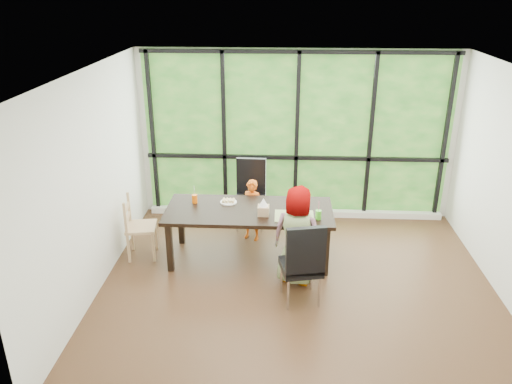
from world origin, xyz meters
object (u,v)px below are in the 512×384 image
(chair_end_beech, at_px, (141,227))
(tissue_box, at_px, (263,210))
(plate_far, at_px, (228,202))
(child_older, at_px, (299,236))
(green_cup, at_px, (318,215))
(dining_table, at_px, (249,234))
(child_toddler, at_px, (252,210))
(chair_window_leather, at_px, (250,195))
(orange_cup, at_px, (195,199))
(chair_interior_leather, at_px, (301,261))
(plate_near, at_px, (297,216))

(chair_end_beech, relative_size, tissue_box, 5.98)
(chair_end_beech, height_order, tissue_box, chair_end_beech)
(plate_far, bearing_deg, chair_end_beech, -169.16)
(child_older, relative_size, green_cup, 10.71)
(dining_table, bearing_deg, child_older, -39.49)
(child_toddler, xyz_separation_m, plate_far, (-0.30, -0.38, 0.29))
(green_cup, bearing_deg, chair_window_leather, 128.17)
(child_older, relative_size, orange_cup, 10.96)
(orange_cup, bearing_deg, child_toddler, 27.83)
(chair_window_leather, xyz_separation_m, plate_far, (-0.25, -0.77, 0.22))
(orange_cup, bearing_deg, plate_far, 3.83)
(chair_interior_leather, relative_size, orange_cup, 9.02)
(child_older, distance_m, orange_cup, 1.63)
(plate_far, relative_size, tissue_box, 1.55)
(chair_end_beech, relative_size, orange_cup, 7.52)
(chair_window_leather, relative_size, chair_interior_leather, 1.00)
(dining_table, bearing_deg, plate_near, -17.05)
(green_cup, height_order, tissue_box, tissue_box)
(child_toddler, distance_m, child_older, 1.34)
(dining_table, xyz_separation_m, plate_near, (0.64, -0.20, 0.38))
(dining_table, relative_size, child_toddler, 2.41)
(dining_table, height_order, plate_far, plate_far)
(chair_interior_leather, xyz_separation_m, child_older, (-0.01, 0.43, 0.12))
(green_cup, bearing_deg, plate_near, 169.04)
(chair_interior_leather, height_order, plate_far, chair_interior_leather)
(child_older, xyz_separation_m, orange_cup, (-1.44, 0.73, 0.15))
(chair_window_leather, height_order, tissue_box, chair_window_leather)
(child_older, height_order, plate_far, child_older)
(plate_near, bearing_deg, dining_table, 162.95)
(child_toddler, distance_m, orange_cup, 0.94)
(chair_interior_leather, height_order, green_cup, chair_interior_leather)
(chair_interior_leather, distance_m, plate_near, 0.81)
(orange_cup, xyz_separation_m, tissue_box, (0.97, -0.35, 0.00))
(green_cup, xyz_separation_m, tissue_box, (-0.72, 0.09, 0.00))
(chair_end_beech, height_order, green_cup, chair_end_beech)
(plate_far, xyz_separation_m, plate_near, (0.95, -0.41, -0.00))
(orange_cup, distance_m, tissue_box, 1.03)
(child_toddler, xyz_separation_m, green_cup, (0.92, -0.84, 0.34))
(child_older, distance_m, plate_far, 1.24)
(dining_table, xyz_separation_m, orange_cup, (-0.77, 0.18, 0.43))
(chair_interior_leather, relative_size, child_older, 0.82)
(child_toddler, relative_size, tissue_box, 6.24)
(child_toddler, height_order, tissue_box, child_toddler)
(child_toddler, bearing_deg, chair_window_leather, 120.18)
(dining_table, relative_size, plate_far, 9.71)
(chair_window_leather, xyz_separation_m, plate_near, (0.69, -1.18, 0.22))
(plate_far, distance_m, green_cup, 1.31)
(plate_near, height_order, tissue_box, tissue_box)
(dining_table, xyz_separation_m, child_toddler, (0.00, 0.59, 0.09))
(dining_table, distance_m, tissue_box, 0.51)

